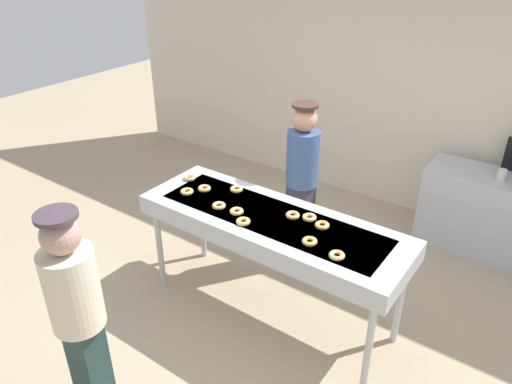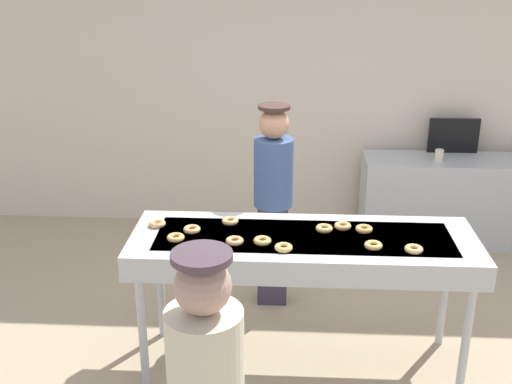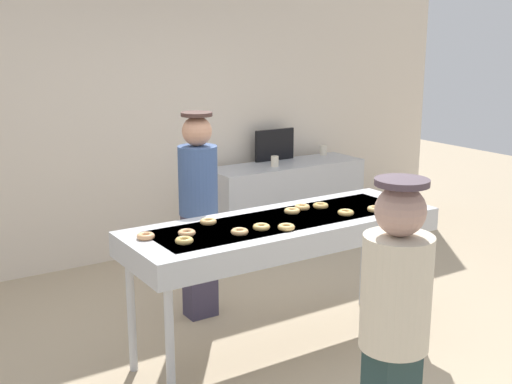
{
  "view_description": "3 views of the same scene",
  "coord_description": "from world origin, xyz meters",
  "px_view_note": "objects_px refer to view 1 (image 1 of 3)",
  "views": [
    {
      "loc": [
        1.84,
        -2.81,
        3.05
      ],
      "look_at": [
        -0.24,
        0.11,
        1.1
      ],
      "focal_mm": 34.06,
      "sensor_mm": 36.0,
      "label": 1
    },
    {
      "loc": [
        -0.11,
        -3.76,
        2.74
      ],
      "look_at": [
        -0.32,
        0.17,
        1.24
      ],
      "focal_mm": 43.95,
      "sensor_mm": 36.0,
      "label": 2
    },
    {
      "loc": [
        -2.58,
        -3.64,
        2.29
      ],
      "look_at": [
        -0.13,
        0.15,
        1.18
      ],
      "focal_mm": 46.41,
      "sensor_mm": 36.0,
      "label": 3
    }
  ],
  "objects_px": {
    "glazed_donut_3": "(243,221)",
    "glazed_donut_5": "(293,215)",
    "customer_waiting": "(77,308)",
    "prep_counter": "(511,220)",
    "glazed_donut_1": "(204,188)",
    "glazed_donut_0": "(236,189)",
    "glazed_donut_7": "(190,178)",
    "worker_baker": "(302,177)",
    "glazed_donut_10": "(219,206)",
    "glazed_donut_8": "(337,255)",
    "glazed_donut_9": "(322,225)",
    "glazed_donut_11": "(187,192)",
    "paper_cup_1": "(502,175)",
    "glazed_donut_2": "(309,217)",
    "glazed_donut_4": "(310,241)",
    "fryer_conveyor": "(272,226)",
    "glazed_donut_6": "(237,211)"
  },
  "relations": [
    {
      "from": "glazed_donut_7",
      "to": "worker_baker",
      "type": "height_order",
      "value": "worker_baker"
    },
    {
      "from": "glazed_donut_7",
      "to": "worker_baker",
      "type": "bearing_deg",
      "value": 43.93
    },
    {
      "from": "glazed_donut_3",
      "to": "glazed_donut_6",
      "type": "distance_m",
      "value": 0.17
    },
    {
      "from": "glazed_donut_9",
      "to": "worker_baker",
      "type": "bearing_deg",
      "value": 129.81
    },
    {
      "from": "glazed_donut_7",
      "to": "glazed_donut_2",
      "type": "bearing_deg",
      "value": 1.44
    },
    {
      "from": "glazed_donut_3",
      "to": "worker_baker",
      "type": "height_order",
      "value": "worker_baker"
    },
    {
      "from": "glazed_donut_1",
      "to": "customer_waiting",
      "type": "xyz_separation_m",
      "value": [
        0.3,
        -1.58,
        -0.08
      ]
    },
    {
      "from": "glazed_donut_9",
      "to": "prep_counter",
      "type": "relative_size",
      "value": 0.06
    },
    {
      "from": "glazed_donut_7",
      "to": "prep_counter",
      "type": "relative_size",
      "value": 0.06
    },
    {
      "from": "worker_baker",
      "to": "customer_waiting",
      "type": "distance_m",
      "value": 2.42
    },
    {
      "from": "glazed_donut_0",
      "to": "glazed_donut_1",
      "type": "distance_m",
      "value": 0.29
    },
    {
      "from": "glazed_donut_11",
      "to": "paper_cup_1",
      "type": "distance_m",
      "value": 3.07
    },
    {
      "from": "glazed_donut_9",
      "to": "glazed_donut_11",
      "type": "relative_size",
      "value": 1.0
    },
    {
      "from": "fryer_conveyor",
      "to": "paper_cup_1",
      "type": "distance_m",
      "value": 2.46
    },
    {
      "from": "customer_waiting",
      "to": "paper_cup_1",
      "type": "height_order",
      "value": "customer_waiting"
    },
    {
      "from": "paper_cup_1",
      "to": "glazed_donut_6",
      "type": "bearing_deg",
      "value": -126.24
    },
    {
      "from": "customer_waiting",
      "to": "glazed_donut_8",
      "type": "bearing_deg",
      "value": 40.93
    },
    {
      "from": "glazed_donut_9",
      "to": "worker_baker",
      "type": "relative_size",
      "value": 0.07
    },
    {
      "from": "glazed_donut_10",
      "to": "glazed_donut_11",
      "type": "bearing_deg",
      "value": 175.78
    },
    {
      "from": "glazed_donut_7",
      "to": "glazed_donut_8",
      "type": "height_order",
      "value": "same"
    },
    {
      "from": "glazed_donut_0",
      "to": "customer_waiting",
      "type": "bearing_deg",
      "value": -88.12
    },
    {
      "from": "glazed_donut_4",
      "to": "glazed_donut_5",
      "type": "distance_m",
      "value": 0.39
    },
    {
      "from": "glazed_donut_2",
      "to": "glazed_donut_1",
      "type": "bearing_deg",
      "value": -173.67
    },
    {
      "from": "glazed_donut_3",
      "to": "glazed_donut_9",
      "type": "xyz_separation_m",
      "value": [
        0.54,
        0.31,
        0.0
      ]
    },
    {
      "from": "worker_baker",
      "to": "customer_waiting",
      "type": "height_order",
      "value": "worker_baker"
    },
    {
      "from": "glazed_donut_2",
      "to": "glazed_donut_8",
      "type": "bearing_deg",
      "value": -38.78
    },
    {
      "from": "glazed_donut_2",
      "to": "glazed_donut_3",
      "type": "xyz_separation_m",
      "value": [
        -0.4,
        -0.36,
        0.0
      ]
    },
    {
      "from": "glazed_donut_7",
      "to": "glazed_donut_9",
      "type": "distance_m",
      "value": 1.4
    },
    {
      "from": "glazed_donut_0",
      "to": "glazed_donut_4",
      "type": "relative_size",
      "value": 1.0
    },
    {
      "from": "glazed_donut_11",
      "to": "glazed_donut_10",
      "type": "bearing_deg",
      "value": -4.22
    },
    {
      "from": "glazed_donut_1",
      "to": "glazed_donut_4",
      "type": "xyz_separation_m",
      "value": [
        1.18,
        -0.18,
        0.0
      ]
    },
    {
      "from": "glazed_donut_6",
      "to": "glazed_donut_2",
      "type": "bearing_deg",
      "value": 26.28
    },
    {
      "from": "fryer_conveyor",
      "to": "customer_waiting",
      "type": "relative_size",
      "value": 1.4
    },
    {
      "from": "glazed_donut_1",
      "to": "glazed_donut_5",
      "type": "relative_size",
      "value": 1.0
    },
    {
      "from": "paper_cup_1",
      "to": "glazed_donut_1",
      "type": "bearing_deg",
      "value": -135.62
    },
    {
      "from": "customer_waiting",
      "to": "prep_counter",
      "type": "height_order",
      "value": "customer_waiting"
    },
    {
      "from": "glazed_donut_10",
      "to": "worker_baker",
      "type": "xyz_separation_m",
      "value": [
        0.22,
        0.99,
        -0.07
      ]
    },
    {
      "from": "glazed_donut_1",
      "to": "customer_waiting",
      "type": "relative_size",
      "value": 0.07
    },
    {
      "from": "glazed_donut_3",
      "to": "worker_baker",
      "type": "relative_size",
      "value": 0.07
    },
    {
      "from": "glazed_donut_9",
      "to": "glazed_donut_10",
      "type": "xyz_separation_m",
      "value": [
        -0.85,
        -0.23,
        0.0
      ]
    },
    {
      "from": "glazed_donut_3",
      "to": "glazed_donut_10",
      "type": "xyz_separation_m",
      "value": [
        -0.31,
        0.08,
        0.0
      ]
    },
    {
      "from": "fryer_conveyor",
      "to": "glazed_donut_9",
      "type": "distance_m",
      "value": 0.43
    },
    {
      "from": "glazed_donut_7",
      "to": "glazed_donut_9",
      "type": "height_order",
      "value": "same"
    },
    {
      "from": "fryer_conveyor",
      "to": "glazed_donut_3",
      "type": "height_order",
      "value": "glazed_donut_3"
    },
    {
      "from": "glazed_donut_5",
      "to": "glazed_donut_10",
      "type": "xyz_separation_m",
      "value": [
        -0.58,
        -0.23,
        0.0
      ]
    },
    {
      "from": "glazed_donut_7",
      "to": "glazed_donut_9",
      "type": "bearing_deg",
      "value": -0.47
    },
    {
      "from": "glazed_donut_3",
      "to": "worker_baker",
      "type": "xyz_separation_m",
      "value": [
        -0.09,
        1.07,
        -0.07
      ]
    },
    {
      "from": "glazed_donut_2",
      "to": "glazed_donut_5",
      "type": "relative_size",
      "value": 1.0
    },
    {
      "from": "glazed_donut_8",
      "to": "customer_waiting",
      "type": "distance_m",
      "value": 1.77
    },
    {
      "from": "glazed_donut_3",
      "to": "glazed_donut_5",
      "type": "distance_m",
      "value": 0.41
    }
  ]
}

